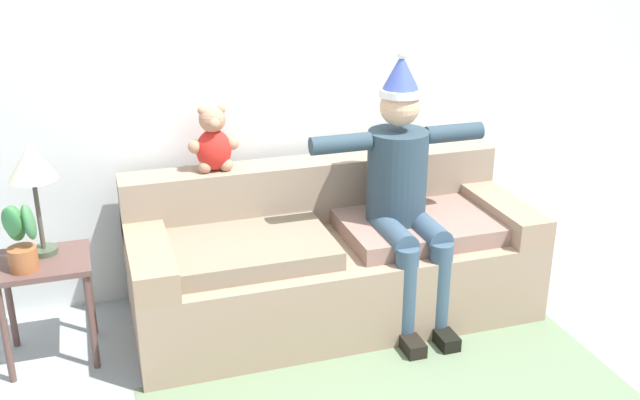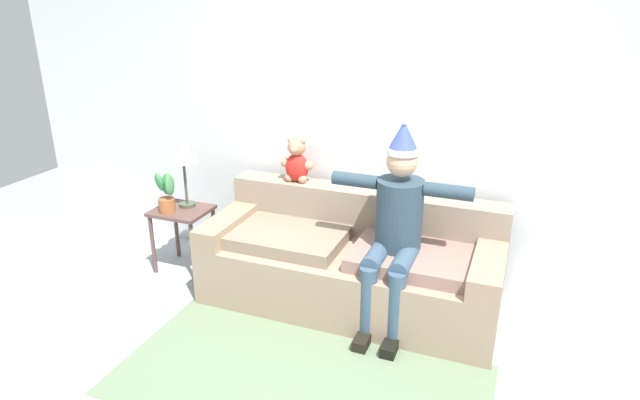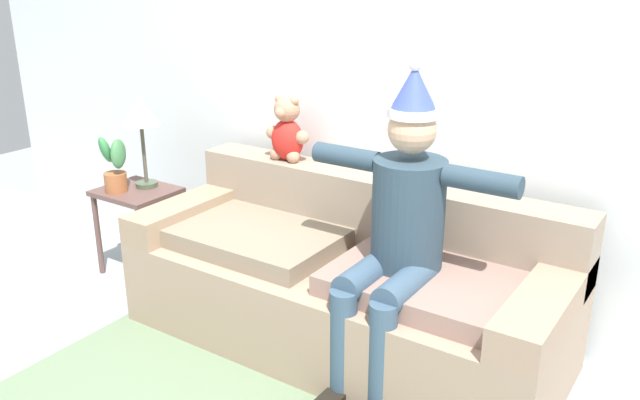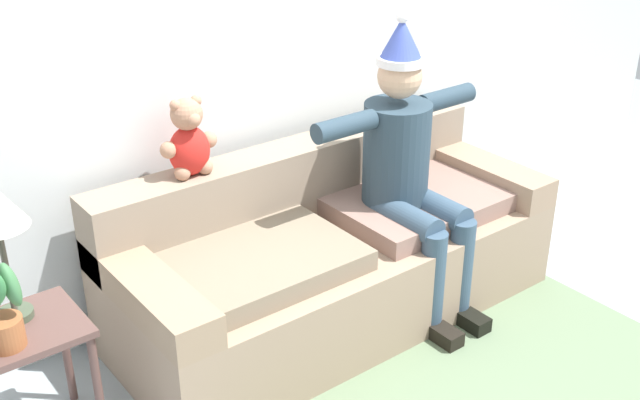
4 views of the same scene
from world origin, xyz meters
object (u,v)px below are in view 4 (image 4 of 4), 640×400
at_px(couch, 330,254).
at_px(teddy_bear, 189,141).
at_px(person_seated, 409,166).
at_px(side_table, 25,350).
at_px(potted_plant, 0,307).

distance_m(couch, teddy_bear, 0.95).
height_order(person_seated, side_table, person_seated).
bearing_deg(person_seated, potted_plant, 178.57).
bearing_deg(side_table, teddy_bear, 18.87).
distance_m(couch, person_seated, 0.61).
height_order(person_seated, teddy_bear, person_seated).
distance_m(teddy_bear, potted_plant, 1.15).
bearing_deg(couch, side_table, -178.95).
relative_size(person_seated, side_table, 2.71).
height_order(teddy_bear, potted_plant, teddy_bear).
relative_size(side_table, potted_plant, 1.50).
bearing_deg(side_table, couch, 1.05).
bearing_deg(teddy_bear, couch, -26.62).
height_order(couch, teddy_bear, teddy_bear).
bearing_deg(couch, person_seated, -23.82).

